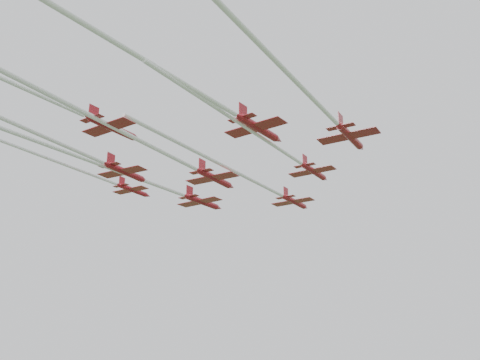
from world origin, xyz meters
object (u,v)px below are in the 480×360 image
Objects in this scene: jet_row3_left at (85,172)px; jet_row4_left at (84,154)px; jet_trail_solo at (0,77)px; jet_lead at (262,185)px; jet_row3_right at (307,93)px; jet_row4_right at (203,95)px; jet_row3_mid at (166,154)px; jet_row2_right at (283,151)px; jet_row2_left at (154,184)px.

jet_row3_left is 1.10× the size of jet_row4_left.
jet_trail_solo is (23.12, -29.37, -1.41)m from jet_row3_left.
jet_row3_right reaches higher than jet_lead.
jet_row4_right is 0.88× the size of jet_trail_solo.
jet_row4_left is (-10.15, -8.20, -0.18)m from jet_row3_mid.
jet_row2_right reaches higher than jet_row4_left.
jet_row3_left is 37.41m from jet_trail_solo.
jet_row4_right reaches higher than jet_trail_solo.
jet_row4_right reaches higher than jet_row2_right.
jet_row2_left is at bearing 136.56° from jet_row3_mid.
jet_trail_solo is (1.67, -55.67, -1.40)m from jet_lead.
jet_row4_left is 0.83× the size of jet_row4_right.
jet_row2_right reaches higher than jet_row3_left.
jet_row2_right is at bearing 71.75° from jet_trail_solo.
jet_trail_solo is (-24.60, -29.20, -2.22)m from jet_row3_right.
jet_row4_left is at bearing -43.03° from jet_row3_left.
jet_row3_right is at bearing -49.84° from jet_lead.
jet_row4_right is (37.14, -9.15, 0.19)m from jet_row3_left.
jet_row3_right is at bearing 38.52° from jet_row4_right.
jet_trail_solo is (1.80, -29.16, 0.12)m from jet_row3_mid.
jet_row2_right is at bearing 94.03° from jet_row4_right.
jet_row3_left is (-34.83, -13.51, 0.08)m from jet_row2_right.
jet_row3_right is (47.72, -0.18, 0.81)m from jet_row3_left.
jet_row2_left is at bearing -174.97° from jet_row2_right.
jet_row2_right is 19.31m from jet_row3_mid.
jet_row3_mid is 13.05m from jet_row4_left.
jet_row3_right is at bearing 4.28° from jet_row4_left.
jet_row4_left is at bearing 176.58° from jet_row4_right.
jet_row3_left is at bearing 164.37° from jet_row4_right.
jet_lead reaches higher than jet_row3_left.
jet_row3_left reaches higher than jet_row2_left.
jet_trail_solo is at bearing -72.34° from jet_row2_left.
jet_trail_solo is at bearing -57.84° from jet_row3_left.
jet_lead reaches higher than jet_row3_mid.
jet_row3_left is at bearing 172.49° from jet_row3_mid.
jet_lead is 38.77m from jet_row4_right.
jet_row3_left is 0.78× the size of jet_row3_right.
jet_row3_right is 13.89m from jet_row4_right.
jet_lead is 0.97× the size of jet_row3_mid.
jet_row3_left is at bearing -133.82° from jet_lead.
jet_row3_right is at bearing 46.90° from jet_trail_solo.
jet_lead reaches higher than jet_row4_left.
jet_row2_right is at bearing 34.41° from jet_row4_left.
jet_lead is 1.24× the size of jet_row4_left.
jet_row2_left reaches higher than jet_row4_left.
jet_row3_right is (26.27, -26.48, 0.82)m from jet_lead.
jet_row3_mid is at bearing -6.61° from jet_row3_left.
jet_row3_mid is at bearing 172.80° from jet_row3_right.
jet_row2_right is 18.83m from jet_row3_right.
jet_row4_left is at bearing -142.04° from jet_row2_right.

